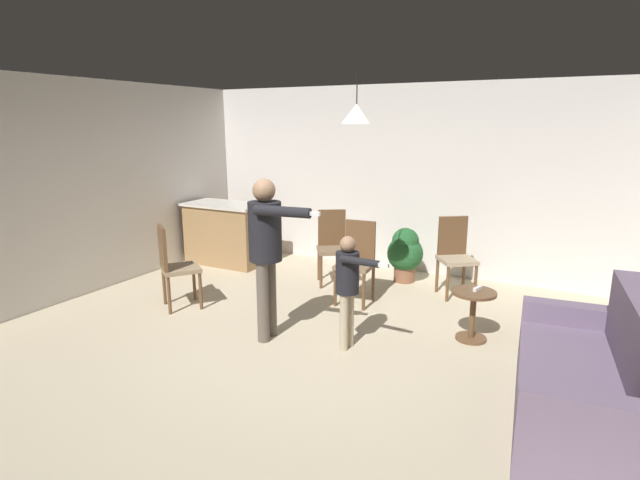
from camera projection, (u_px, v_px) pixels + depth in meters
ground at (288, 349)px, 4.90m from camera, size 7.68×7.68×0.00m
wall_back at (400, 179)px, 7.35m from camera, size 6.40×0.10×2.70m
wall_left at (60, 191)px, 6.04m from camera, size 0.10×6.40×2.70m
couch_floral at (589, 381)px, 3.63m from camera, size 1.01×1.87×1.00m
kitchen_counter at (226, 233)px, 7.78m from camera, size 1.26×0.66×0.95m
side_table_by_couch at (473, 309)px, 5.04m from camera, size 0.44×0.44×0.52m
person_adult at (267, 242)px, 4.92m from camera, size 0.83×0.47×1.64m
person_child at (348, 280)px, 4.77m from camera, size 0.58×0.35×1.13m
dining_chair_by_counter at (333, 244)px, 6.83m from camera, size 0.58×0.58×1.00m
dining_chair_near_wall at (174, 264)px, 5.87m from camera, size 0.59×0.59×1.00m
dining_chair_centre_back at (357, 259)px, 6.08m from camera, size 0.45×0.45×1.00m
dining_chair_spare at (455, 253)px, 6.35m from camera, size 0.59×0.59×1.00m
potted_plant_corner at (405, 252)px, 6.90m from camera, size 0.49×0.49×0.76m
spare_remote_on_table at (478, 289)px, 5.02m from camera, size 0.07×0.13×0.04m
ceiling_light_pendant at (357, 114)px, 5.09m from camera, size 0.32×0.32×0.55m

